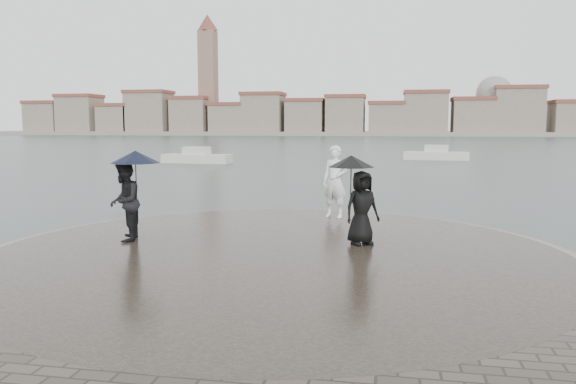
# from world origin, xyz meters

# --- Properties ---
(ground) EXTENTS (400.00, 400.00, 0.00)m
(ground) POSITION_xyz_m (0.00, 0.00, 0.00)
(ground) COLOR #2B3835
(ground) RESTS_ON ground
(kerb_ring) EXTENTS (12.50, 12.50, 0.32)m
(kerb_ring) POSITION_xyz_m (0.00, 3.50, 0.16)
(kerb_ring) COLOR gray
(kerb_ring) RESTS_ON ground
(quay_tip) EXTENTS (11.90, 11.90, 0.36)m
(quay_tip) POSITION_xyz_m (0.00, 3.50, 0.18)
(quay_tip) COLOR #2D261E
(quay_tip) RESTS_ON ground
(statue) EXTENTS (0.86, 0.71, 2.04)m
(statue) POSITION_xyz_m (0.73, 8.07, 1.38)
(statue) COLOR white
(statue) RESTS_ON quay_tip
(visitor_left) EXTENTS (1.26, 1.17, 2.04)m
(visitor_left) POSITION_xyz_m (-3.51, 3.92, 1.50)
(visitor_left) COLOR black
(visitor_left) RESTS_ON quay_tip
(visitor_right) EXTENTS (1.24, 1.05, 1.95)m
(visitor_right) POSITION_xyz_m (1.62, 4.56, 1.47)
(visitor_right) COLOR black
(visitor_right) RESTS_ON quay_tip
(far_skyline) EXTENTS (260.00, 20.00, 37.00)m
(far_skyline) POSITION_xyz_m (-6.29, 160.71, 5.61)
(far_skyline) COLOR gray
(far_skyline) RESTS_ON ground
(boats) EXTENTS (36.48, 12.84, 1.50)m
(boats) POSITION_xyz_m (3.70, 36.93, 0.38)
(boats) COLOR beige
(boats) RESTS_ON ground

